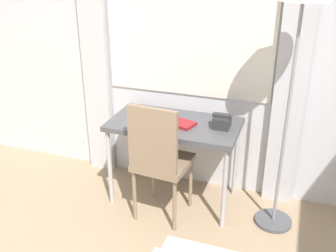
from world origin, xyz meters
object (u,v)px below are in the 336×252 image
object	(u,v)px
telephone	(222,121)
desk_chair	(159,157)
standing_lamp	(302,5)
book	(182,123)
desk	(174,130)

from	to	relation	value
telephone	desk_chair	bearing A→B (deg)	-141.13
standing_lamp	book	bearing A→B (deg)	178.19
desk	telephone	xyz separation A→B (m)	(0.38, 0.03, 0.12)
desk	book	xyz separation A→B (m)	(0.07, -0.03, 0.08)
telephone	desk	bearing A→B (deg)	-175.63
desk	desk_chair	world-z (taller)	desk_chair
desk	desk_chair	size ratio (longest dim) A/B	1.04
desk	standing_lamp	xyz separation A→B (m)	(0.85, -0.06, 1.01)
desk_chair	standing_lamp	xyz separation A→B (m)	(0.87, 0.24, 1.10)
desk	standing_lamp	bearing A→B (deg)	-3.92
telephone	standing_lamp	bearing A→B (deg)	-10.40
desk_chair	book	bearing A→B (deg)	74.63
desk	standing_lamp	distance (m)	1.32
desk	desk_chair	distance (m)	0.31
desk	standing_lamp	size ratio (longest dim) A/B	0.53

